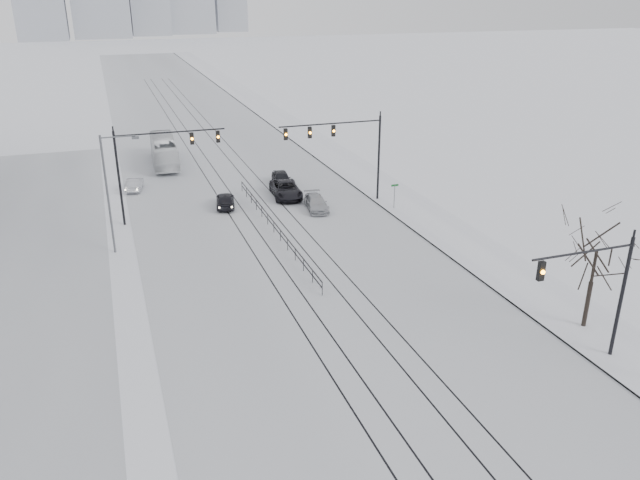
{
  "coord_description": "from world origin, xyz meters",
  "views": [
    {
      "loc": [
        -12.07,
        -16.33,
        18.61
      ],
      "look_at": [
        0.45,
        19.73,
        3.2
      ],
      "focal_mm": 35.0,
      "sensor_mm": 36.0,
      "label": 1
    }
  ],
  "objects": [
    {
      "name": "parking_strip",
      "position": [
        -20.0,
        35.0,
        0.01
      ],
      "size": [
        14.0,
        60.0,
        0.03
      ],
      "primitive_type": "cube",
      "color": "silver",
      "rests_on": "ground"
    },
    {
      "name": "sedan_sb_inner",
      "position": [
        -2.5,
        37.67,
        0.69
      ],
      "size": [
        2.33,
        4.27,
        1.38
      ],
      "primitive_type": "imported",
      "rotation": [
        0.0,
        0.0,
        2.96
      ],
      "color": "black",
      "rests_on": "ground"
    },
    {
      "name": "bare_tree",
      "position": [
        13.2,
        9.0,
        4.49
      ],
      "size": [
        4.4,
        4.4,
        6.1
      ],
      "color": "black",
      "rests_on": "ground"
    },
    {
      "name": "tram_rails",
      "position": [
        -0.0,
        40.0,
        0.02
      ],
      "size": [
        5.3,
        180.0,
        0.01
      ],
      "color": "black",
      "rests_on": "ground"
    },
    {
      "name": "median_fence",
      "position": [
        0.0,
        30.0,
        0.53
      ],
      "size": [
        0.06,
        24.0,
        1.0
      ],
      "color": "black",
      "rests_on": "ground"
    },
    {
      "name": "sidewalk_east",
      "position": [
        13.5,
        60.0,
        0.08
      ],
      "size": [
        5.0,
        260.0,
        0.16
      ],
      "primitive_type": "cube",
      "color": "white",
      "rests_on": "ground"
    },
    {
      "name": "traffic_mast_ne",
      "position": [
        8.15,
        34.99,
        5.76
      ],
      "size": [
        9.6,
        0.37,
        8.0
      ],
      "color": "black",
      "rests_on": "ground"
    },
    {
      "name": "street_light_west",
      "position": [
        -12.2,
        30.0,
        5.21
      ],
      "size": [
        2.73,
        0.25,
        9.0
      ],
      "color": "#595B60",
      "rests_on": "ground"
    },
    {
      "name": "traffic_mast_nw",
      "position": [
        -8.52,
        36.0,
        5.57
      ],
      "size": [
        9.1,
        0.37,
        8.0
      ],
      "color": "black",
      "rests_on": "ground"
    },
    {
      "name": "box_truck",
      "position": [
        -6.08,
        54.82,
        1.54
      ],
      "size": [
        3.1,
        11.19,
        3.09
      ],
      "primitive_type": "imported",
      "rotation": [
        0.0,
        0.0,
        3.1
      ],
      "color": "white",
      "rests_on": "ground"
    },
    {
      "name": "sedan_nb_front",
      "position": [
        3.58,
        38.74,
        0.76
      ],
      "size": [
        3.04,
        5.71,
        1.53
      ],
      "primitive_type": "imported",
      "rotation": [
        0.0,
        0.0,
        -0.1
      ],
      "color": "black",
      "rests_on": "ground"
    },
    {
      "name": "sedan_nb_far",
      "position": [
        4.23,
        42.56,
        0.72
      ],
      "size": [
        2.22,
        4.43,
        1.45
      ],
      "primitive_type": "imported",
      "rotation": [
        0.0,
        0.0,
        -0.12
      ],
      "color": "black",
      "rests_on": "ground"
    },
    {
      "name": "traffic_mast_near",
      "position": [
        10.79,
        6.0,
        4.56
      ],
      "size": [
        6.1,
        0.37,
        7.0
      ],
      "color": "black",
      "rests_on": "ground"
    },
    {
      "name": "sedan_sb_outer",
      "position": [
        -10.0,
        45.81,
        0.61
      ],
      "size": [
        2.04,
        3.91,
        1.23
      ],
      "primitive_type": "imported",
      "rotation": [
        0.0,
        0.0,
        2.93
      ],
      "color": "#AFB1B7",
      "rests_on": "ground"
    },
    {
      "name": "curb",
      "position": [
        11.05,
        60.0,
        0.06
      ],
      "size": [
        0.1,
        260.0,
        0.12
      ],
      "primitive_type": "cube",
      "color": "gray",
      "rests_on": "ground"
    },
    {
      "name": "sedan_nb_right",
      "position": [
        5.14,
        34.28,
        0.63
      ],
      "size": [
        2.29,
        4.53,
        1.26
      ],
      "primitive_type": "imported",
      "rotation": [
        0.0,
        0.0,
        -0.12
      ],
      "color": "#ABAEB3",
      "rests_on": "ground"
    },
    {
      "name": "road",
      "position": [
        0.0,
        60.0,
        0.01
      ],
      "size": [
        22.0,
        260.0,
        0.02
      ],
      "primitive_type": "cube",
      "color": "silver",
      "rests_on": "ground"
    },
    {
      "name": "street_sign",
      "position": [
        11.8,
        32.0,
        1.61
      ],
      "size": [
        0.7,
        0.06,
        2.4
      ],
      "color": "#595B60",
      "rests_on": "ground"
    }
  ]
}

